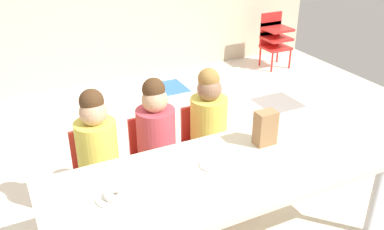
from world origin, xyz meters
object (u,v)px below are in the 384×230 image
(craft_table, at_px, (221,177))
(seated_child_middle_seat, at_px, (156,130))
(seated_child_far_right, at_px, (208,118))
(donut_powdered_on_plate, at_px, (113,195))
(paper_bag_brown, at_px, (265,128))
(paper_plate_near_edge, at_px, (113,198))
(kid_chair_red_stack, at_px, (275,36))
(seated_child_near_camera, at_px, (97,144))
(paper_plate_center_table, at_px, (215,164))

(craft_table, bearing_deg, seated_child_middle_seat, 103.72)
(craft_table, xyz_separation_m, seated_child_middle_seat, (-0.15, 0.61, 0.04))
(seated_child_far_right, xyz_separation_m, donut_powdered_on_plate, (-0.87, -0.59, 0.03))
(paper_bag_brown, xyz_separation_m, paper_plate_near_edge, (-1.01, -0.11, -0.11))
(donut_powdered_on_plate, bearing_deg, kid_chair_red_stack, 40.98)
(seated_child_middle_seat, height_order, seated_child_far_right, same)
(craft_table, relative_size, seated_child_near_camera, 2.17)
(seated_child_middle_seat, distance_m, seated_child_far_right, 0.40)
(kid_chair_red_stack, height_order, paper_plate_near_edge, kid_chair_red_stack)
(kid_chair_red_stack, height_order, donut_powdered_on_plate, kid_chair_red_stack)
(seated_child_middle_seat, distance_m, paper_plate_near_edge, 0.75)
(seated_child_far_right, relative_size, paper_bag_brown, 4.17)
(paper_bag_brown, height_order, donut_powdered_on_plate, paper_bag_brown)
(paper_bag_brown, bearing_deg, seated_child_middle_seat, 138.85)
(seated_child_middle_seat, relative_size, seated_child_far_right, 1.00)
(paper_plate_center_table, bearing_deg, seated_child_far_right, 65.09)
(kid_chair_red_stack, height_order, paper_plate_center_table, kid_chair_red_stack)
(paper_plate_near_edge, bearing_deg, seated_child_middle_seat, 51.33)
(paper_bag_brown, height_order, paper_plate_center_table, paper_bag_brown)
(seated_child_middle_seat, xyz_separation_m, seated_child_far_right, (0.40, 0.00, 0.00))
(donut_powdered_on_plate, bearing_deg, seated_child_near_camera, 83.18)
(paper_plate_center_table, bearing_deg, paper_plate_near_edge, -176.37)
(seated_child_middle_seat, distance_m, paper_plate_center_table, 0.57)
(seated_child_near_camera, distance_m, paper_plate_near_edge, 0.59)
(seated_child_middle_seat, relative_size, kid_chair_red_stack, 1.35)
(craft_table, xyz_separation_m, kid_chair_red_stack, (2.25, 2.52, -0.12))
(paper_bag_brown, bearing_deg, seated_child_near_camera, 153.31)
(seated_child_far_right, bearing_deg, seated_child_near_camera, 180.00)
(paper_plate_near_edge, bearing_deg, donut_powdered_on_plate, 0.00)
(craft_table, height_order, donut_powdered_on_plate, donut_powdered_on_plate)
(kid_chair_red_stack, distance_m, paper_plate_center_table, 3.34)
(kid_chair_red_stack, relative_size, paper_plate_near_edge, 3.78)
(seated_child_far_right, height_order, paper_plate_near_edge, seated_child_far_right)
(craft_table, bearing_deg, donut_powdered_on_plate, 177.51)
(kid_chair_red_stack, bearing_deg, seated_child_far_right, -136.40)
(kid_chair_red_stack, xyz_separation_m, paper_plate_center_table, (-2.26, -2.45, 0.17))
(paper_bag_brown, distance_m, donut_powdered_on_plate, 1.02)
(paper_plate_near_edge, xyz_separation_m, donut_powdered_on_plate, (0.00, 0.00, 0.02))
(kid_chair_red_stack, xyz_separation_m, donut_powdered_on_plate, (-2.87, -2.49, 0.19))
(paper_plate_center_table, xyz_separation_m, donut_powdered_on_plate, (-0.61, -0.04, 0.02))
(seated_child_near_camera, relative_size, paper_plate_center_table, 5.10)
(paper_bag_brown, relative_size, paper_plate_near_edge, 1.22)
(kid_chair_red_stack, bearing_deg, paper_plate_near_edge, -139.02)
(craft_table, bearing_deg, seated_child_near_camera, 131.83)
(kid_chair_red_stack, bearing_deg, paper_plate_center_table, -132.60)
(paper_plate_center_table, bearing_deg, paper_bag_brown, 10.72)
(craft_table, relative_size, paper_bag_brown, 9.07)
(paper_plate_center_table, relative_size, donut_powdered_on_plate, 1.77)
(paper_plate_near_edge, bearing_deg, kid_chair_red_stack, 40.98)
(seated_child_far_right, bearing_deg, craft_table, -112.14)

